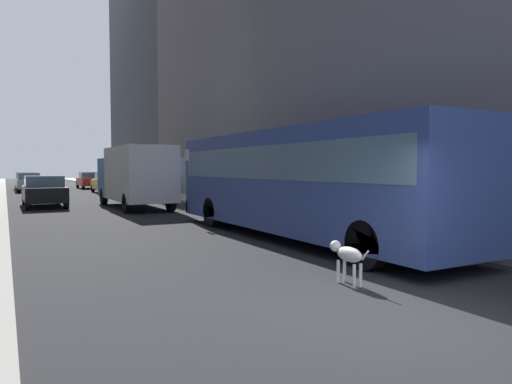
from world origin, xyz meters
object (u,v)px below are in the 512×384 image
Objects in this scene: car_silver_sedan at (29,182)px; transit_bus at (297,176)px; pedestrian_with_handbag at (374,201)px; car_white_van at (26,181)px; car_red_coupe at (89,180)px; car_yellow_taxi at (108,183)px; box_truck at (135,175)px; dalmatian_dog at (347,255)px; car_black_suv at (44,191)px.

transit_bus is at bearing -80.29° from car_silver_sedan.
transit_bus is 2.72m from pedestrian_with_handbag.
car_white_van is (0.00, 5.29, -0.00)m from car_silver_sedan.
car_white_van is 2.37× the size of pedestrian_with_handbag.
car_red_coupe and car_silver_sedan have the same top height.
car_red_coupe is 5.68m from car_white_van.
car_red_coupe is 2.73× the size of pedestrian_with_handbag.
car_red_coupe is 0.97× the size of car_yellow_taxi.
box_truck is at bearing -81.15° from car_white_van.
box_truck is at bearing 97.41° from transit_bus.
transit_bus is 2.43× the size of car_yellow_taxi.
box_truck is at bearing -95.93° from car_yellow_taxi.
car_white_van is at bearing 102.05° from pedestrian_with_handbag.
dalmatian_dog is at bearing -84.82° from car_silver_sedan.
car_black_suv is (-5.60, -21.84, 0.00)m from car_red_coupe.
car_silver_sedan is at bearing 138.23° from car_yellow_taxi.
car_yellow_taxi is 0.63× the size of box_truck.
car_black_suv is 1.20× the size of car_white_van.
car_silver_sedan is (-5.60, 32.72, -0.95)m from transit_bus.
transit_bus reaches higher than car_yellow_taxi.
car_silver_sedan reaches higher than dalmatian_dog.
car_red_coupe is 24.83m from box_truck.
car_white_van is 0.53× the size of box_truck.
transit_bus is 38.43m from car_white_van.
box_truck is (4.00, -25.70, 0.85)m from car_white_van.
dalmatian_dog is (-0.59, -17.15, -1.15)m from box_truck.
car_white_van is at bearing 98.38° from transit_bus.
transit_bus reaches higher than car_red_coupe.
car_silver_sedan is 1.09× the size of car_white_van.
car_black_suv and car_silver_sedan have the same top height.
dalmatian_dog is 6.58m from pedestrian_with_handbag.
pedestrian_with_handbag reaches higher than car_yellow_taxi.
car_yellow_taxi is at bearing 86.15° from dalmatian_dog.
car_silver_sedan is 0.58× the size of box_truck.
pedestrian_with_handbag reaches higher than car_silver_sedan.
car_red_coupe is 4.79× the size of dalmatian_dog.
transit_bus reaches higher than dalmatian_dog.
car_silver_sedan is at bearing -142.16° from car_red_coupe.
dalmatian_dog is at bearing -91.98° from box_truck.
car_red_coupe is 0.96× the size of car_black_suv.
car_yellow_taxi is at bearing 95.27° from pedestrian_with_handbag.
pedestrian_with_handbag is at bearing -71.69° from box_truck.
dalmatian_dog is (3.41, -20.07, -0.31)m from car_black_suv.
car_black_suv is 13.69m from car_yellow_taxi.
transit_bus is 2.88× the size of car_white_van.
car_silver_sedan is 34.07m from pedestrian_with_handbag.
car_red_coupe is at bearing -9.48° from car_white_van.
box_truck is 7.79× the size of dalmatian_dog.
transit_bus reaches higher than car_black_suv.
car_red_coupe and car_white_van have the same top height.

